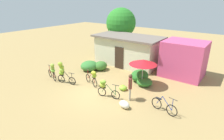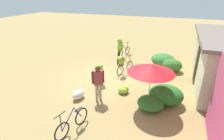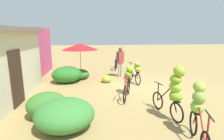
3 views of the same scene
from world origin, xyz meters
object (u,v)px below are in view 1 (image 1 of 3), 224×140
shop_pink (184,59)px  produce_sack (124,104)px  bicycle_near_pile (62,71)px  market_umbrella (143,62)px  bicycle_by_shop (105,87)px  tree_behind_building (121,23)px  bicycle_rightmost (164,106)px  bicycle_center_loaded (93,77)px  banana_pile_on_ground (123,88)px  bicycle_leftmost (52,70)px  building_low (128,50)px  person_vendor (130,84)px

shop_pink → produce_sack: bearing=-99.9°
bicycle_near_pile → produce_sack: 5.63m
market_umbrella → bicycle_by_shop: 3.30m
tree_behind_building → bicycle_rightmost: (8.59, -8.52, -3.11)m
bicycle_center_loaded → banana_pile_on_ground: size_ratio=2.32×
bicycle_leftmost → bicycle_rightmost: (8.66, 0.89, -0.44)m
building_low → shop_pink: bearing=3.3°
building_low → shop_pink: size_ratio=1.99×
tree_behind_building → bicycle_center_loaded: bearing=-69.2°
market_umbrella → bicycle_rightmost: 3.74m
shop_pink → bicycle_center_loaded: shop_pink is taller
person_vendor → market_umbrella: bearing=98.4°
bicycle_leftmost → person_vendor: size_ratio=0.90×
bicycle_rightmost → produce_sack: (-2.01, -0.94, -0.15)m
bicycle_center_loaded → bicycle_by_shop: 1.86m
bicycle_leftmost → person_vendor: 6.50m
bicycle_by_shop → produce_sack: bearing=-11.9°
bicycle_leftmost → person_vendor: bearing=8.1°
bicycle_near_pile → bicycle_rightmost: (7.59, 0.77, -0.59)m
bicycle_near_pile → bicycle_by_shop: 3.87m
bicycle_by_shop → produce_sack: (1.72, -0.36, -0.49)m
bicycle_by_shop → person_vendor: (1.51, 0.60, 0.36)m
bicycle_center_loaded → bicycle_by_shop: (1.70, -0.76, -0.02)m
bicycle_near_pile → banana_pile_on_ground: 4.67m
produce_sack → person_vendor: (-0.22, 0.96, 0.86)m
bicycle_center_loaded → shop_pink: bearing=51.6°
building_low → bicycle_leftmost: bearing=-112.3°
bicycle_by_shop → banana_pile_on_ground: bicycle_by_shop is taller
shop_pink → bicycle_near_pile: (-6.78, -6.80, -0.47)m
bicycle_center_loaded → person_vendor: (3.21, -0.15, 0.35)m
produce_sack → bicycle_center_loaded: bearing=161.9°
shop_pink → tree_behind_building: size_ratio=0.62×
market_umbrella → banana_pile_on_ground: bearing=-118.3°
building_low → shop_pink: (5.14, 0.30, 0.03)m
bicycle_leftmost → bicycle_rightmost: size_ratio=0.96×
banana_pile_on_ground → person_vendor: 1.67m
bicycle_near_pile → bicycle_rightmost: size_ratio=1.03×
bicycle_center_loaded → bicycle_by_shop: bearing=-24.0°
building_low → person_vendor: size_ratio=3.65×
bicycle_by_shop → produce_sack: size_ratio=2.21×
bicycle_rightmost → shop_pink: bearing=97.6°
bicycle_by_shop → person_vendor: 1.66m
bicycle_by_shop → bicycle_leftmost: bearing=-176.4°
bicycle_leftmost → bicycle_center_loaded: 3.39m
person_vendor → bicycle_rightmost: bearing=-0.6°
building_low → produce_sack: 7.84m
market_umbrella → building_low: bearing=134.5°
tree_behind_building → person_vendor: tree_behind_building is taller
building_low → market_umbrella: (3.38, -3.44, 0.43)m
tree_behind_building → bicycle_leftmost: (-0.06, -9.40, -2.67)m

